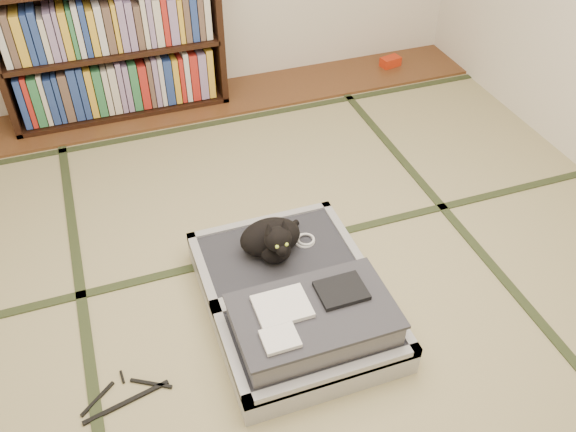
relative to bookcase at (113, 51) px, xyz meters
name	(u,v)px	position (x,y,z in m)	size (l,w,h in m)	color
floor	(302,302)	(0.55, -2.07, -0.45)	(4.50, 4.50, 0.00)	tan
wood_strip	(204,101)	(0.55, -0.07, -0.44)	(4.00, 0.50, 0.02)	brown
red_item	(390,62)	(2.04, -0.04, -0.40)	(0.15, 0.09, 0.07)	red
room_shell	(309,3)	(0.55, -2.07, 1.01)	(4.50, 4.50, 4.50)	white
tatami_borders	(270,236)	(0.55, -1.57, -0.45)	(4.00, 4.50, 0.01)	#2D381E
bookcase	(113,51)	(0.00, 0.00, 0.00)	(1.43, 0.33, 0.92)	black
suitcase	(297,302)	(0.50, -2.14, -0.34)	(0.77, 1.03, 0.30)	#A6A6AA
cat	(272,239)	(0.48, -1.85, -0.20)	(0.34, 0.34, 0.28)	black
cable_coil	(305,240)	(0.66, -1.82, -0.29)	(0.11, 0.11, 0.03)	white
hanger	(126,396)	(-0.32, -2.31, -0.44)	(0.38, 0.21, 0.01)	black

